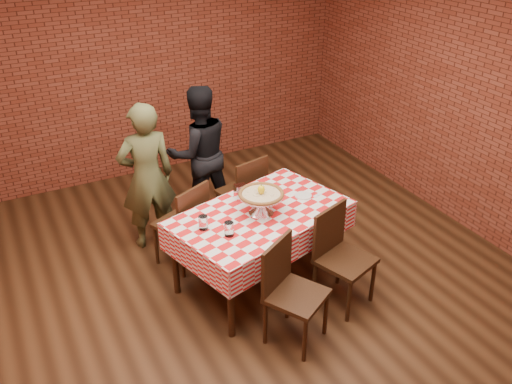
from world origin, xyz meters
TOP-DOWN VIEW (x-y plane):
  - ground at (0.00, 0.00)m, footprint 6.00×6.00m
  - back_wall at (0.00, 3.00)m, footprint 5.50×0.00m
  - table at (0.27, 0.23)m, footprint 1.76×1.32m
  - tablecloth at (0.27, 0.23)m, footprint 1.80×1.37m
  - pizza_stand at (0.27, 0.23)m, footprint 0.57×0.57m
  - pizza at (0.27, 0.23)m, footprint 0.57×0.57m
  - lemon at (0.27, 0.23)m, footprint 0.09×0.09m
  - water_glass_left at (-0.14, 0.02)m, footprint 0.10×0.10m
  - water_glass_right at (-0.29, 0.22)m, footprint 0.10×0.10m
  - side_plate at (0.77, 0.30)m, footprint 0.20×0.20m
  - sweetener_packet_a at (0.87, 0.25)m, footprint 0.06×0.04m
  - sweetener_packet_b at (0.92, 0.26)m, footprint 0.06×0.05m
  - condiment_caddy at (0.22, 0.54)m, footprint 0.11×0.09m
  - chair_near_left at (0.16, -0.60)m, footprint 0.58×0.58m
  - chair_near_right at (0.79, -0.40)m, footprint 0.55×0.55m
  - chair_far_left at (-0.28, 0.85)m, footprint 0.56×0.56m
  - chair_far_right at (0.52, 1.14)m, footprint 0.50×0.50m
  - diner_olive at (-0.44, 1.32)m, footprint 0.58×0.39m
  - diner_black at (0.26, 1.65)m, footprint 0.77×0.61m

SIDE VIEW (x-z plane):
  - ground at x=0.00m, z-range 0.00..0.00m
  - table at x=0.27m, z-range 0.00..0.75m
  - chair_far_right at x=0.52m, z-range 0.00..0.90m
  - chair_far_left at x=-0.28m, z-range 0.00..0.90m
  - chair_near_left at x=0.16m, z-range 0.00..0.91m
  - chair_near_right at x=0.79m, z-range 0.00..0.92m
  - tablecloth at x=0.27m, z-range 0.49..0.76m
  - sweetener_packet_a at x=0.87m, z-range 0.76..0.76m
  - sweetener_packet_b at x=0.92m, z-range 0.76..0.76m
  - side_plate at x=0.77m, z-range 0.76..0.77m
  - diner_black at x=0.26m, z-range 0.00..1.53m
  - diner_olive at x=-0.44m, z-range 0.00..1.57m
  - water_glass_left at x=-0.14m, z-range 0.76..0.88m
  - water_glass_right at x=-0.29m, z-range 0.76..0.88m
  - condiment_caddy at x=0.22m, z-range 0.76..0.91m
  - pizza_stand at x=0.27m, z-range 0.76..0.94m
  - pizza at x=0.27m, z-range 0.93..0.96m
  - lemon at x=0.27m, z-range 0.95..1.03m
  - back_wall at x=0.00m, z-range -1.30..4.20m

